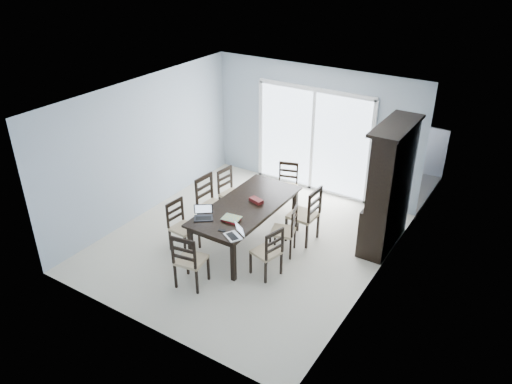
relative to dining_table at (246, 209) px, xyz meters
The scene contains 24 objects.
floor 0.67m from the dining_table, ahead, with size 5.00×5.00×0.00m, color #ECE4CA.
ceiling 1.93m from the dining_table, ahead, with size 5.00×5.00×0.00m, color white.
back_wall 2.58m from the dining_table, 90.00° to the left, with size 4.50×0.02×2.60m, color #98A7B6.
wall_left 2.34m from the dining_table, behind, with size 0.02×5.00×2.60m, color #98A7B6.
wall_right 2.34m from the dining_table, ahead, with size 0.02×5.00×2.60m, color #98A7B6.
balcony 3.57m from the dining_table, 90.00° to the left, with size 4.50×2.00×0.10m, color gray.
railing 4.50m from the dining_table, 90.00° to the left, with size 4.50×0.06×1.10m, color #99999E.
dining_table is the anchor object (origin of this frame).
china_hutch 2.41m from the dining_table, 31.71° to the left, with size 0.50×1.38×2.20m.
sliding_door 2.51m from the dining_table, 90.00° to the left, with size 2.52×0.05×2.18m.
chair_left_near 1.14m from the dining_table, 139.26° to the right, with size 0.43×0.42×1.02m.
chair_left_mid 0.81m from the dining_table, behind, with size 0.49×0.48×1.19m.
chair_left_far 1.08m from the dining_table, 140.77° to the left, with size 0.46×0.45×1.06m.
chair_right_near 1.06m from the dining_table, 36.12° to the right, with size 0.48×0.47×1.01m.
chair_right_mid 0.79m from the dining_table, ahead, with size 0.49×0.48×1.02m.
chair_right_far 1.07m from the dining_table, 34.26° to the left, with size 0.48×0.47×1.20m.
chair_end_near 1.51m from the dining_table, 91.88° to the right, with size 0.47×0.48×1.09m.
chair_end_far 1.58m from the dining_table, 92.55° to the left, with size 0.48×0.49×1.02m.
laptop_dark 0.83m from the dining_table, 113.70° to the right, with size 0.37×0.35×0.21m.
laptop_silver 1.02m from the dining_table, 68.01° to the right, with size 0.35×0.31×0.20m.
book_stack 0.56m from the dining_table, 82.13° to the right, with size 0.32×0.26×0.05m.
cell_phone 0.90m from the dining_table, 80.86° to the right, with size 0.12×0.05×0.01m, color black.
game_box 0.23m from the dining_table, 61.05° to the left, with size 0.25×0.12×0.06m, color #511015.
hot_tub 3.63m from the dining_table, 98.69° to the left, with size 2.06×1.86×1.01m.
Camera 1 is at (4.08, -6.13, 4.87)m, focal length 35.00 mm.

